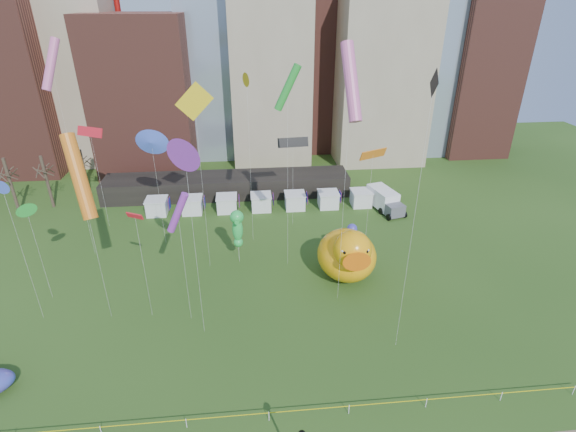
{
  "coord_description": "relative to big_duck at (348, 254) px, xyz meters",
  "views": [
    {
      "loc": [
        -0.75,
        -21.86,
        27.95
      ],
      "look_at": [
        2.37,
        9.7,
        12.0
      ],
      "focal_mm": 27.0,
      "sensor_mm": 36.0,
      "label": 1
    }
  ],
  "objects": [
    {
      "name": "small_duck",
      "position": [
        1.68,
        6.0,
        -1.68
      ],
      "size": [
        3.22,
        4.19,
        3.16
      ],
      "rotation": [
        0.0,
        0.0,
        0.07
      ],
      "color": "white",
      "rests_on": "ground"
    },
    {
      "name": "box_truck",
      "position": [
        9.39,
        16.81,
        -1.61
      ],
      "size": [
        4.23,
        7.38,
        2.96
      ],
      "rotation": [
        0.0,
        0.0,
        0.26
      ],
      "color": "white",
      "rests_on": "ground"
    },
    {
      "name": "vendor_tents",
      "position": [
        -8.67,
        18.49,
        -2.02
      ],
      "size": [
        33.24,
        2.8,
        2.4
      ],
      "color": "white",
      "rests_on": "ground"
    },
    {
      "name": "seahorse_purple",
      "position": [
        1.22,
        3.52,
        0.31
      ],
      "size": [
        1.28,
        1.56,
        4.89
      ],
      "rotation": [
        0.0,
        0.0,
        -0.09
      ],
      "color": "silver",
      "rests_on": "ground"
    },
    {
      "name": "skyline",
      "position": [
        -7.44,
        43.55,
        18.31
      ],
      "size": [
        101.0,
        23.0,
        68.0
      ],
      "color": "brown",
      "rests_on": "ground"
    },
    {
      "name": "kite_0",
      "position": [
        -20.48,
        -4.39,
        7.68
      ],
      "size": [
        1.6,
        1.01,
        11.22
      ],
      "color": "silver",
      "rests_on": "ground"
    },
    {
      "name": "pavilion",
      "position": [
        -13.69,
        24.49,
        -1.53
      ],
      "size": [
        38.0,
        6.0,
        3.2
      ],
      "primitive_type": "cube",
      "color": "black",
      "rests_on": "ground"
    },
    {
      "name": "kite_12",
      "position": [
        -15.32,
        3.92,
        15.67
      ],
      "size": [
        3.81,
        0.17,
        20.92
      ],
      "color": "silver",
      "rests_on": "ground"
    },
    {
      "name": "kite_15",
      "position": [
        -16.59,
        -5.32,
        8.39
      ],
      "size": [
        2.26,
        0.81,
        13.42
      ],
      "color": "silver",
      "rests_on": "ground"
    },
    {
      "name": "kite_10",
      "position": [
        2.15,
        -10.85,
        18.77
      ],
      "size": [
        0.3,
        1.98,
        23.95
      ],
      "color": "silver",
      "rests_on": "ground"
    },
    {
      "name": "kite_11",
      "position": [
        -6.23,
        3.46,
        17.1
      ],
      "size": [
        2.79,
        1.31,
        22.54
      ],
      "color": "silver",
      "rests_on": "ground"
    },
    {
      "name": "kite_4",
      "position": [
        -10.13,
        9.6,
        16.81
      ],
      "size": [
        0.65,
        1.51,
        20.82
      ],
      "color": "silver",
      "rests_on": "ground"
    },
    {
      "name": "caution_tape",
      "position": [
        -9.69,
        -17.51,
        -2.45
      ],
      "size": [
        50.0,
        0.06,
        0.9
      ],
      "color": "white",
      "rests_on": "ground"
    },
    {
      "name": "kite_5",
      "position": [
        -21.29,
        9.89,
        10.13
      ],
      "size": [
        2.83,
        1.36,
        14.71
      ],
      "color": "silver",
      "rests_on": "ground"
    },
    {
      "name": "kite_9",
      "position": [
        -1.68,
        -3.5,
        18.71
      ],
      "size": [
        1.75,
        3.86,
        25.02
      ],
      "color": "silver",
      "rests_on": "ground"
    },
    {
      "name": "kite_6",
      "position": [
        -24.46,
        -4.17,
        11.54
      ],
      "size": [
        3.03,
        4.24,
        18.22
      ],
      "color": "silver",
      "rests_on": "ground"
    },
    {
      "name": "kite_14",
      "position": [
        3.27,
        4.67,
        9.62
      ],
      "size": [
        3.32,
        1.89,
        13.33
      ],
      "color": "silver",
      "rests_on": "ground"
    },
    {
      "name": "kite_7",
      "position": [
        -15.17,
        -7.31,
        14.22
      ],
      "size": [
        2.08,
        1.92,
        18.62
      ],
      "color": "silver",
      "rests_on": "ground"
    },
    {
      "name": "big_duck",
      "position": [
        0.0,
        0.0,
        0.0
      ],
      "size": [
        6.62,
        8.88,
        6.82
      ],
      "rotation": [
        0.0,
        0.0,
        -0.02
      ],
      "color": "#FFA60D",
      "rests_on": "ground"
    },
    {
      "name": "kite_1",
      "position": [
        -29.49,
        7.93,
        18.97
      ],
      "size": [
        2.47,
        2.92,
        24.66
      ],
      "color": "silver",
      "rests_on": "ground"
    },
    {
      "name": "kite_2",
      "position": [
        -4.56,
        13.49,
        8.51
      ],
      "size": [
        3.96,
        0.88,
        12.27
      ],
      "color": "silver",
      "rests_on": "ground"
    },
    {
      "name": "bare_trees",
      "position": [
        -39.86,
        23.03,
        0.88
      ],
      "size": [
        8.44,
        6.44,
        8.5
      ],
      "color": "#382B21",
      "rests_on": "ground"
    },
    {
      "name": "ground",
      "position": [
        -9.69,
        -17.51,
        -3.13
      ],
      "size": [
        160.0,
        160.0,
        0.0
      ],
      "primitive_type": "plane",
      "color": "#284917",
      "rests_on": "ground"
    },
    {
      "name": "kite_3",
      "position": [
        -31.36,
        -0.52,
        6.98
      ],
      "size": [
        1.02,
        1.03,
        10.81
      ],
      "color": "silver",
      "rests_on": "ground"
    },
    {
      "name": "kite_8",
      "position": [
        -29.77,
        15.43,
        10.01
      ],
      "size": [
        3.66,
        2.24,
        13.77
      ],
      "color": "silver",
      "rests_on": "ground"
    },
    {
      "name": "seahorse_green",
      "position": [
        -11.91,
        4.45,
        1.71
      ],
      "size": [
        1.57,
        1.98,
        6.78
      ],
      "rotation": [
        0.0,
        0.0,
        0.01
      ],
      "color": "silver",
      "rests_on": "ground"
    },
    {
      "name": "kite_13",
      "position": [
        -31.02,
        -3.75,
        10.64
      ],
      "size": [
        1.19,
        0.56,
        14.48
      ],
      "color": "silver",
      "rests_on": "ground"
    }
  ]
}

